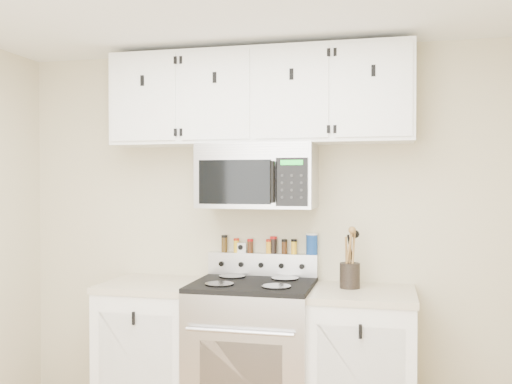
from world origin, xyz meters
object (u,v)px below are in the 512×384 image
at_px(microwave, 258,176).
at_px(salt_canister, 312,244).
at_px(range, 253,354).
at_px(utensil_crock, 350,273).

distance_m(microwave, salt_canister, 0.59).
relative_size(range, salt_canister, 7.68).
bearing_deg(salt_canister, microwave, -155.39).
bearing_deg(salt_canister, range, -140.30).
bearing_deg(utensil_crock, microwave, 176.19).
bearing_deg(range, microwave, 89.77).
bearing_deg(salt_canister, utensil_crock, -36.37).
bearing_deg(range, utensil_crock, 8.12).
height_order(range, microwave, microwave).
distance_m(utensil_crock, salt_canister, 0.37).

